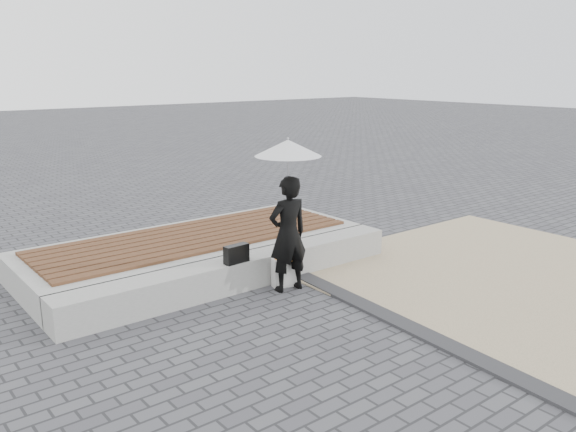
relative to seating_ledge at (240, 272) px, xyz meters
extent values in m
plane|color=#46464B|center=(0.00, -1.60, -0.20)|extent=(80.00, 80.00, 0.00)
cube|color=tan|center=(3.20, -2.10, -0.19)|extent=(5.00, 5.00, 0.02)
cube|color=#2B2B2D|center=(0.75, -2.10, -0.18)|extent=(0.61, 5.20, 0.04)
cube|color=#A8A7A2|center=(0.00, 0.00, 0.00)|extent=(5.00, 0.45, 0.40)
cube|color=#A3A49F|center=(0.00, 1.20, 0.00)|extent=(5.00, 2.00, 0.40)
imported|color=black|center=(0.42, -0.50, 0.56)|extent=(0.58, 0.41, 1.52)
cylinder|color=#A7A7AC|center=(0.42, -0.50, 1.15)|extent=(0.01, 0.01, 0.84)
cone|color=silver|center=(0.42, -0.50, 1.67)|extent=(0.84, 0.84, 0.21)
sphere|color=#A7A7AC|center=(0.42, -0.50, 1.79)|extent=(0.03, 0.03, 0.03)
cube|color=black|center=(-0.15, -0.15, 0.32)|extent=(0.35, 0.14, 0.24)
cube|color=silver|center=(0.48, -0.37, -0.01)|extent=(0.39, 0.24, 0.39)
cube|color=#DB3F34|center=(0.48, -0.42, 0.19)|extent=(0.30, 0.22, 0.01)
camera|label=1|loc=(-4.15, -6.25, 2.63)|focal=36.96mm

